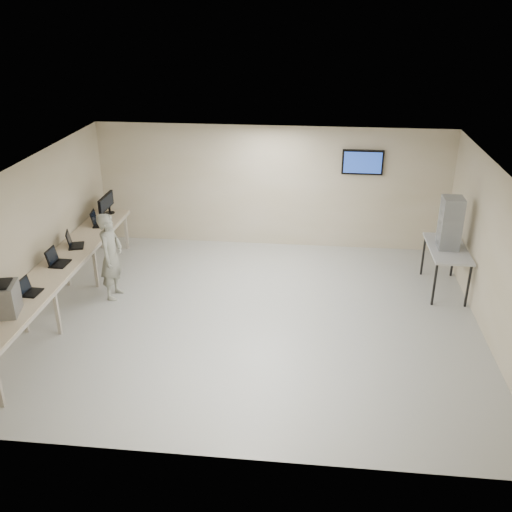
# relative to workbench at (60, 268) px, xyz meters

# --- Properties ---
(room) EXTENTS (8.01, 7.01, 2.81)m
(room) POSITION_rel_workbench_xyz_m (3.62, 0.06, 0.58)
(room) COLOR beige
(room) RESTS_ON ground
(workbench) EXTENTS (0.76, 6.00, 0.90)m
(workbench) POSITION_rel_workbench_xyz_m (0.00, 0.00, 0.00)
(workbench) COLOR beige
(workbench) RESTS_ON ground
(equipment_box) EXTENTS (0.52, 0.57, 0.50)m
(equipment_box) POSITION_rel_workbench_xyz_m (-0.06, -1.80, 0.32)
(equipment_box) COLOR slate
(equipment_box) RESTS_ON workbench
(laptop_0) EXTENTS (0.29, 0.35, 0.26)m
(laptop_0) POSITION_rel_workbench_xyz_m (-0.02, -1.13, 0.14)
(laptop_0) COLOR black
(laptop_0) RESTS_ON workbench
(laptop_1) EXTENTS (0.33, 0.40, 0.30)m
(laptop_1) POSITION_rel_workbench_xyz_m (-0.04, 0.00, 0.15)
(laptop_1) COLOR black
(laptop_1) RESTS_ON workbench
(laptop_2) EXTENTS (0.42, 0.45, 0.30)m
(laptop_2) POSITION_rel_workbench_xyz_m (-0.07, 0.83, 0.15)
(laptop_2) COLOR black
(laptop_2) RESTS_ON workbench
(laptop_3) EXTENTS (0.38, 0.44, 0.31)m
(laptop_3) POSITION_rel_workbench_xyz_m (-0.00, 2.00, 0.15)
(laptop_3) COLOR black
(laptop_3) RESTS_ON workbench
(monitor_near) EXTENTS (0.21, 0.48, 0.47)m
(monitor_near) POSITION_rel_workbench_xyz_m (-0.01, 2.41, 0.36)
(monitor_near) COLOR black
(monitor_near) RESTS_ON workbench
(monitor_far) EXTENTS (0.21, 0.48, 0.47)m
(monitor_far) POSITION_rel_workbench_xyz_m (-0.01, 2.75, 0.36)
(monitor_far) COLOR black
(monitor_far) RESTS_ON workbench
(soldier) EXTENTS (0.46, 0.66, 1.71)m
(soldier) POSITION_rel_workbench_xyz_m (0.78, 0.55, 0.03)
(soldier) COLOR gray
(soldier) RESTS_ON ground
(side_table) EXTENTS (0.71, 1.53, 0.92)m
(side_table) POSITION_rel_workbench_xyz_m (7.19, 1.52, 0.02)
(side_table) COLOR #A8A8A8
(side_table) RESTS_ON ground
(storage_bins) EXTENTS (0.38, 0.43, 1.01)m
(storage_bins) POSITION_rel_workbench_xyz_m (7.17, 1.52, 0.60)
(storage_bins) COLOR #93999C
(storage_bins) RESTS_ON side_table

